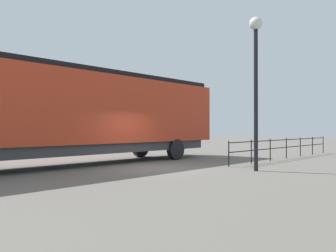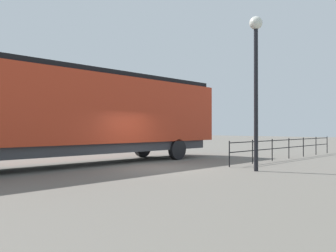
# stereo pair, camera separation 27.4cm
# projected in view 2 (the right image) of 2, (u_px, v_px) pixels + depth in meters

# --- Properties ---
(ground_plane) EXTENTS (120.00, 120.00, 0.00)m
(ground_plane) POSITION_uv_depth(u_px,v_px,m) (155.00, 168.00, 15.05)
(ground_plane) COLOR #666059
(locomotive) EXTENTS (3.03, 16.11, 4.32)m
(locomotive) POSITION_uv_depth(u_px,v_px,m) (90.00, 113.00, 16.58)
(locomotive) COLOR red
(locomotive) RESTS_ON ground_plane
(lamp_post) EXTENTS (0.51, 0.51, 6.05)m
(lamp_post) POSITION_uv_depth(u_px,v_px,m) (256.00, 62.00, 13.90)
(lamp_post) COLOR black
(lamp_post) RESTS_ON ground_plane
(platform_fence) EXTENTS (0.05, 11.82, 1.13)m
(platform_fence) POSITION_uv_depth(u_px,v_px,m) (289.00, 145.00, 19.64)
(platform_fence) COLOR black
(platform_fence) RESTS_ON ground_plane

